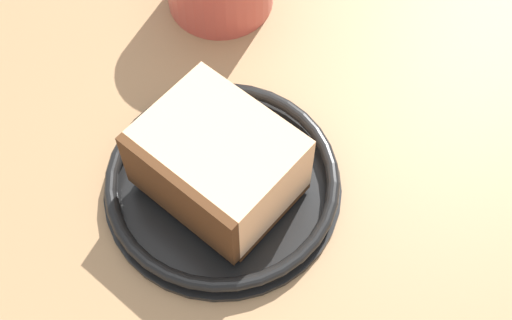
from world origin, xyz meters
The scene contains 3 objects.
ground_plane centered at (0.00, 0.00, -1.50)cm, with size 132.27×132.27×3.01cm, color #936D47.
small_plate centered at (-2.14, 0.90, 0.88)cm, with size 16.29×16.29×1.78cm.
cake_slice centered at (-2.36, 1.06, 3.84)cm, with size 11.89×12.22×5.89cm.
Camera 1 is at (-24.93, -2.63, 43.42)cm, focal length 49.93 mm.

